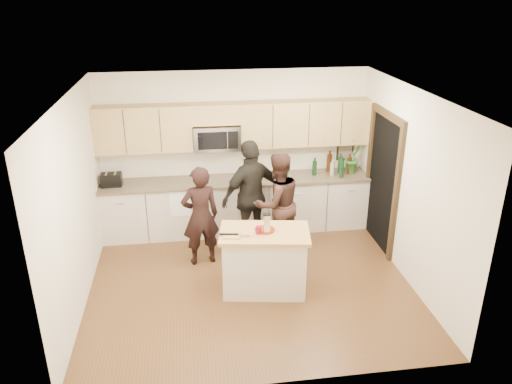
{
  "coord_description": "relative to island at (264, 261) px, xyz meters",
  "views": [
    {
      "loc": [
        -0.78,
        -6.08,
        3.95
      ],
      "look_at": [
        0.14,
        0.35,
        1.25
      ],
      "focal_mm": 35.0,
      "sensor_mm": 36.0,
      "label": 1
    }
  ],
  "objects": [
    {
      "name": "drink_glass",
      "position": [
        -0.09,
        -0.04,
        0.5
      ],
      "size": [
        0.07,
        0.07,
        0.1
      ],
      "primitive_type": "cylinder",
      "color": "maroon",
      "rests_on": "island"
    },
    {
      "name": "microwave",
      "position": [
        -0.48,
        2.0,
        1.2
      ],
      "size": [
        0.76,
        0.41,
        0.4
      ],
      "color": "silver",
      "rests_on": "ground"
    },
    {
      "name": "cutting_board",
      "position": [
        -0.44,
        -0.07,
        0.46
      ],
      "size": [
        0.25,
        0.23,
        0.02
      ],
      "primitive_type": "cube",
      "rotation": [
        0.0,
        0.0,
        -0.16
      ],
      "color": "#B2854A",
      "rests_on": "island"
    },
    {
      "name": "dish_towel",
      "position": [
        -1.12,
        1.71,
        0.35
      ],
      "size": [
        0.34,
        0.6,
        0.48
      ],
      "color": "white",
      "rests_on": "ground"
    },
    {
      "name": "woman_right",
      "position": [
        -0.01,
        1.23,
        0.45
      ],
      "size": [
        1.14,
        0.88,
        1.8
      ],
      "primitive_type": "imported",
      "rotation": [
        0.0,
        0.0,
        3.62
      ],
      "color": "black",
      "rests_on": "ground"
    },
    {
      "name": "knife",
      "position": [
        -0.3,
        -0.11,
        0.47
      ],
      "size": [
        0.18,
        0.05,
        0.01
      ],
      "primitive_type": "cube",
      "rotation": [
        0.0,
        0.0,
        -0.16
      ],
      "color": "silver",
      "rests_on": "cutting_board"
    },
    {
      "name": "island",
      "position": [
        0.0,
        0.0,
        0.0
      ],
      "size": [
        1.29,
        0.88,
        0.9
      ],
      "rotation": [
        0.0,
        0.0,
        -0.16
      ],
      "color": "beige",
      "rests_on": "ground"
    },
    {
      "name": "red_plate",
      "position": [
        0.01,
        0.04,
        0.45
      ],
      "size": [
        0.27,
        0.27,
        0.02
      ],
      "primitive_type": "cylinder",
      "color": "maroon",
      "rests_on": "island"
    },
    {
      "name": "box_grater",
      "position": [
        0.02,
        -0.04,
        0.6
      ],
      "size": [
        0.1,
        0.07,
        0.26
      ],
      "color": "silver",
      "rests_on": "red_plate"
    },
    {
      "name": "orchid",
      "position": [
        1.84,
        1.93,
        0.75
      ],
      "size": [
        0.36,
        0.32,
        0.54
      ],
      "primitive_type": "imported",
      "rotation": [
        0.0,
        0.0,
        0.33
      ],
      "color": "#367930",
      "rests_on": "back_cabinetry"
    },
    {
      "name": "floor",
      "position": [
        -0.17,
        0.21,
        -0.45
      ],
      "size": [
        4.5,
        4.5,
        0.0
      ],
      "primitive_type": "plane",
      "color": "#52381C",
      "rests_on": "ground"
    },
    {
      "name": "upper_cabinetry",
      "position": [
        -0.14,
        2.04,
        1.39
      ],
      "size": [
        4.5,
        0.33,
        0.75
      ],
      "color": "tan",
      "rests_on": "ground"
    },
    {
      "name": "woman_center",
      "position": [
        0.37,
        1.06,
        0.37
      ],
      "size": [
        0.96,
        0.85,
        1.64
      ],
      "primitive_type": "imported",
      "rotation": [
        0.0,
        0.0,
        3.49
      ],
      "color": "#311D18",
      "rests_on": "ground"
    },
    {
      "name": "woman_left",
      "position": [
        -0.83,
        0.88,
        0.32
      ],
      "size": [
        0.63,
        0.48,
        1.55
      ],
      "primitive_type": "imported",
      "rotation": [
        0.0,
        0.0,
        3.34
      ],
      "color": "black",
      "rests_on": "ground"
    },
    {
      "name": "bottle_cluster",
      "position": [
        1.56,
        1.92,
        0.66
      ],
      "size": [
        0.78,
        0.41,
        0.37
      ],
      "color": "black",
      "rests_on": "back_cabinetry"
    },
    {
      "name": "framed_picture",
      "position": [
        1.78,
        2.19,
        0.83
      ],
      "size": [
        0.3,
        0.03,
        0.38
      ],
      "color": "black",
      "rests_on": "ground"
    },
    {
      "name": "tongs",
      "position": [
        -0.48,
        -0.06,
        0.47
      ],
      "size": [
        0.25,
        0.07,
        0.02
      ],
      "primitive_type": "cube",
      "rotation": [
        0.0,
        0.0,
        -0.16
      ],
      "color": "black",
      "rests_on": "cutting_board"
    },
    {
      "name": "room_shell",
      "position": [
        -0.17,
        0.21,
        1.28
      ],
      "size": [
        4.52,
        4.02,
        2.71
      ],
      "color": "beige",
      "rests_on": "ground"
    },
    {
      "name": "toaster",
      "position": [
        -2.21,
        1.88,
        0.59
      ],
      "size": [
        0.33,
        0.2,
        0.22
      ],
      "color": "black",
      "rests_on": "back_cabinetry"
    },
    {
      "name": "doorway",
      "position": [
        2.06,
        1.11,
        0.7
      ],
      "size": [
        0.06,
        1.25,
        2.2
      ],
      "color": "black",
      "rests_on": "ground"
    },
    {
      "name": "back_cabinetry",
      "position": [
        -0.17,
        1.9,
        0.02
      ],
      "size": [
        4.5,
        0.66,
        0.94
      ],
      "color": "beige",
      "rests_on": "ground"
    }
  ]
}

